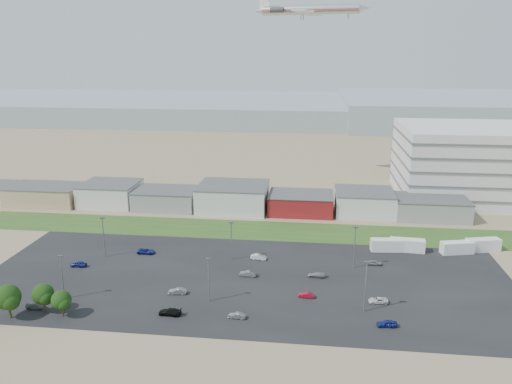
# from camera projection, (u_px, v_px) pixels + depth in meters

# --- Properties ---
(ground) EXTENTS (700.00, 700.00, 0.00)m
(ground) POSITION_uv_depth(u_px,v_px,m) (205.00, 323.00, 94.49)
(ground) COLOR #8C7559
(ground) RESTS_ON ground
(parking_lot) EXTENTS (120.00, 50.00, 0.01)m
(parking_lot) POSITION_uv_depth(u_px,v_px,m) (245.00, 279.00, 113.05)
(parking_lot) COLOR black
(parking_lot) RESTS_ON ground
(grass_strip) EXTENTS (160.00, 16.00, 0.02)m
(grass_strip) POSITION_uv_depth(u_px,v_px,m) (243.00, 230.00, 144.19)
(grass_strip) COLOR #2E4E1D
(grass_strip) RESTS_ON ground
(hills_backdrop) EXTENTS (700.00, 200.00, 9.00)m
(hills_backdrop) POSITION_uv_depth(u_px,v_px,m) (341.00, 111.00, 389.84)
(hills_backdrop) COLOR gray
(hills_backdrop) RESTS_ON ground
(building_row) EXTENTS (170.00, 20.00, 8.00)m
(building_row) POSITION_uv_depth(u_px,v_px,m) (200.00, 196.00, 163.17)
(building_row) COLOR silver
(building_row) RESTS_ON ground
(box_trailer_a) EXTENTS (8.58, 3.42, 3.14)m
(box_trailer_a) POSITION_uv_depth(u_px,v_px,m) (387.00, 245.00, 128.53)
(box_trailer_a) COLOR silver
(box_trailer_a) RESTS_ON ground
(box_trailer_b) EXTENTS (8.87, 3.42, 3.25)m
(box_trailer_b) POSITION_uv_depth(u_px,v_px,m) (407.00, 245.00, 128.31)
(box_trailer_b) COLOR silver
(box_trailer_b) RESTS_ON ground
(box_trailer_c) EXTENTS (8.64, 4.48, 3.10)m
(box_trailer_c) POSITION_uv_depth(u_px,v_px,m) (457.00, 248.00, 126.90)
(box_trailer_c) COLOR silver
(box_trailer_c) RESTS_ON ground
(box_trailer_d) EXTENTS (9.12, 4.73, 3.27)m
(box_trailer_d) POSITION_uv_depth(u_px,v_px,m) (483.00, 245.00, 128.40)
(box_trailer_d) COLOR silver
(box_trailer_d) RESTS_ON ground
(tree_mid) EXTENTS (5.19, 5.19, 7.79)m
(tree_mid) POSITION_uv_depth(u_px,v_px,m) (8.00, 300.00, 95.42)
(tree_mid) COLOR black
(tree_mid) RESTS_ON ground
(tree_right) EXTENTS (4.48, 4.48, 6.72)m
(tree_right) POSITION_uv_depth(u_px,v_px,m) (43.00, 296.00, 97.89)
(tree_right) COLOR black
(tree_right) RESTS_ON ground
(tree_near) EXTENTS (4.08, 4.08, 6.12)m
(tree_near) POSITION_uv_depth(u_px,v_px,m) (61.00, 302.00, 96.19)
(tree_near) COLOR black
(tree_near) RESTS_ON ground
(lightpole_front_l) EXTENTS (1.14, 0.47, 9.65)m
(lightpole_front_l) POSITION_uv_depth(u_px,v_px,m) (62.00, 277.00, 102.70)
(lightpole_front_l) COLOR slate
(lightpole_front_l) RESTS_ON ground
(lightpole_front_m) EXTENTS (1.11, 0.46, 9.47)m
(lightpole_front_m) POSITION_uv_depth(u_px,v_px,m) (209.00, 280.00, 101.75)
(lightpole_front_m) COLOR slate
(lightpole_front_m) RESTS_ON ground
(lightpole_front_r) EXTENTS (1.26, 0.52, 10.69)m
(lightpole_front_r) POSITION_uv_depth(u_px,v_px,m) (366.00, 287.00, 97.43)
(lightpole_front_r) COLOR slate
(lightpole_front_r) RESTS_ON ground
(lightpole_back_l) EXTENTS (1.21, 0.51, 10.32)m
(lightpole_back_l) POSITION_uv_depth(u_px,v_px,m) (104.00, 237.00, 123.94)
(lightpole_back_l) COLOR slate
(lightpole_back_l) RESTS_ON ground
(lightpole_back_m) EXTENTS (1.15, 0.48, 9.76)m
(lightpole_back_m) POSITION_uv_depth(u_px,v_px,m) (231.00, 241.00, 122.23)
(lightpole_back_m) COLOR slate
(lightpole_back_m) RESTS_ON ground
(lightpole_back_r) EXTENTS (1.22, 0.51, 10.36)m
(lightpole_back_r) POSITION_uv_depth(u_px,v_px,m) (355.00, 247.00, 117.39)
(lightpole_back_r) COLOR slate
(lightpole_back_r) RESTS_ON ground
(airliner) EXTENTS (47.73, 36.77, 12.72)m
(airliner) POSITION_uv_depth(u_px,v_px,m) (310.00, 10.00, 179.53)
(airliner) COLOR silver
(parked_car_0) EXTENTS (4.18, 2.24, 1.11)m
(parked_car_0) POSITION_uv_depth(u_px,v_px,m) (378.00, 300.00, 102.07)
(parked_car_0) COLOR silver
(parked_car_0) RESTS_ON ground
(parked_car_1) EXTENTS (3.43, 1.46, 1.10)m
(parked_car_1) POSITION_uv_depth(u_px,v_px,m) (306.00, 295.00, 104.31)
(parked_car_1) COLOR maroon
(parked_car_1) RESTS_ON ground
(parked_car_2) EXTENTS (3.86, 1.79, 1.28)m
(parked_car_2) POSITION_uv_depth(u_px,v_px,m) (387.00, 323.00, 93.23)
(parked_car_2) COLOR navy
(parked_car_2) RESTS_ON ground
(parked_car_3) EXTENTS (4.62, 2.11, 1.31)m
(parked_car_3) POSITION_uv_depth(u_px,v_px,m) (170.00, 312.00, 97.35)
(parked_car_3) COLOR black
(parked_car_3) RESTS_ON ground
(parked_car_4) EXTENTS (3.96, 1.75, 1.26)m
(parked_car_4) POSITION_uv_depth(u_px,v_px,m) (177.00, 291.00, 105.78)
(parked_car_4) COLOR #A5A5AA
(parked_car_4) RESTS_ON ground
(parked_car_5) EXTENTS (3.87, 1.57, 1.32)m
(parked_car_5) POSITION_uv_depth(u_px,v_px,m) (79.00, 264.00, 119.23)
(parked_car_5) COLOR navy
(parked_car_5) RESTS_ON ground
(parked_car_7) EXTENTS (4.00, 1.68, 1.28)m
(parked_car_7) POSITION_uv_depth(u_px,v_px,m) (248.00, 274.00, 114.15)
(parked_car_7) COLOR #595B5E
(parked_car_7) RESTS_ON ground
(parked_car_8) EXTENTS (3.62, 1.48, 1.23)m
(parked_car_8) POSITION_uv_depth(u_px,v_px,m) (374.00, 263.00, 120.09)
(parked_car_8) COLOR #A5A5AA
(parked_car_8) RESTS_ON ground
(parked_car_9) EXTENTS (4.52, 2.14, 1.25)m
(parked_car_9) POSITION_uv_depth(u_px,v_px,m) (146.00, 251.00, 126.94)
(parked_car_9) COLOR navy
(parked_car_9) RESTS_ON ground
(parked_car_10) EXTENTS (3.91, 1.80, 1.11)m
(parked_car_10) POSITION_uv_depth(u_px,v_px,m) (35.00, 306.00, 99.83)
(parked_car_10) COLOR #595B5E
(parked_car_10) RESTS_ON ground
(parked_car_11) EXTENTS (4.04, 1.81, 1.29)m
(parked_car_11) POSITION_uv_depth(u_px,v_px,m) (259.00, 257.00, 123.39)
(parked_car_11) COLOR silver
(parked_car_11) RESTS_ON ground
(parked_car_12) EXTENTS (4.12, 1.98, 1.16)m
(parked_car_12) POSITION_uv_depth(u_px,v_px,m) (316.00, 275.00, 113.77)
(parked_car_12) COLOR #A5A5AA
(parked_car_12) RESTS_ON ground
(parked_car_13) EXTENTS (3.46, 1.43, 1.11)m
(parked_car_13) POSITION_uv_depth(u_px,v_px,m) (237.00, 316.00, 96.19)
(parked_car_13) COLOR #A5A5AA
(parked_car_13) RESTS_ON ground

